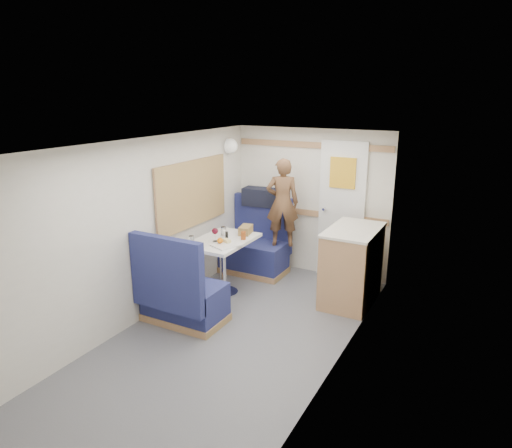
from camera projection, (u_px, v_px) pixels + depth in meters
The scene contains 27 objects.
floor at pixel (226, 343), 4.63m from camera, with size 4.50×4.50×0.00m, color #515156.
ceiling at pixel (222, 144), 4.08m from camera, with size 4.50×4.50×0.00m, color silver.
wall_back at pixel (311, 202), 6.26m from camera, with size 2.20×0.02×2.00m, color silver.
wall_left at pixel (136, 234), 4.85m from camera, with size 0.02×4.50×2.00m, color silver.
wall_right at pixel (334, 270), 3.86m from camera, with size 0.02×4.50×2.00m, color silver.
oak_trim_low at pixel (310, 213), 6.29m from camera, with size 2.15×0.02×0.08m, color olive.
oak_trim_high at pixel (312, 145), 6.03m from camera, with size 2.15×0.02×0.08m, color olive.
side_window at pixel (192, 193), 5.62m from camera, with size 0.04×1.30×0.72m, color #AEB498.
rear_door at pixel (341, 208), 6.04m from camera, with size 0.62×0.12×1.86m.
dinette_table at pixel (223, 251), 5.62m from camera, with size 0.62×0.92×0.72m.
bench_far at pixel (256, 251), 6.43m from camera, with size 0.90×0.59×1.05m.
bench_near at pixel (181, 298), 4.96m from camera, with size 0.90×0.59×1.05m.
ledge at pixel (264, 207), 6.48m from camera, with size 0.90×0.14×0.04m, color olive.
dome_light at pixel (230, 146), 6.19m from camera, with size 0.20×0.20×0.20m, color white.
galley_counter at pixel (352, 265), 5.45m from camera, with size 0.57×0.92×0.92m.
person at pixel (282, 203), 6.05m from camera, with size 0.43×0.28×1.19m, color brown.
duffel_bag at pixel (262, 197), 6.46m from camera, with size 0.52×0.25×0.25m, color black.
tray at pixel (227, 245), 5.35m from camera, with size 0.25×0.33×0.02m, color white.
orange_fruit at pixel (220, 240), 5.37m from camera, with size 0.07×0.07×0.07m, color #F0590A.
cheese_block at pixel (227, 241), 5.41m from camera, with size 0.10×0.06×0.04m, color #D3C57A.
wine_glass at pixel (215, 232), 5.46m from camera, with size 0.08×0.08×0.17m.
tumbler_left at pixel (191, 240), 5.38m from camera, with size 0.06×0.06×0.10m, color white.
tumbler_mid at pixel (223, 231), 5.73m from camera, with size 0.07×0.07×0.11m, color silver.
beer_glass at pixel (243, 236), 5.56m from camera, with size 0.06×0.06×0.10m, color #8F3F14.
pepper_grinder at pixel (227, 235), 5.58m from camera, with size 0.04×0.04×0.09m, color black.
salt_grinder at pixel (224, 234), 5.66m from camera, with size 0.04×0.04×0.09m, color white.
bread_loaf at pixel (246, 230), 5.79m from camera, with size 0.13×0.24×0.10m, color olive.
Camera 1 is at (2.21, -3.49, 2.44)m, focal length 32.00 mm.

